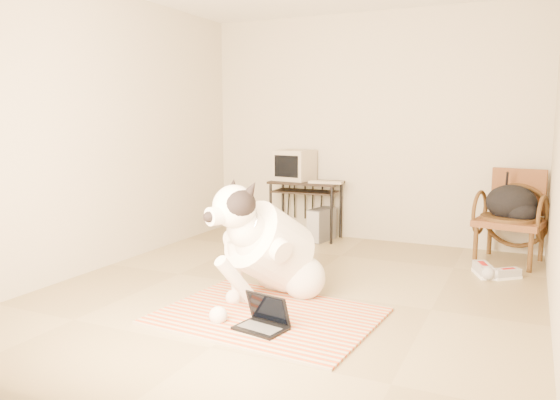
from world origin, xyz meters
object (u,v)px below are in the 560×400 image
Objects in this scene: dog at (270,250)px; pc_tower at (322,225)px; crt_monitor at (294,165)px; computer_desk at (306,189)px; backpack at (513,204)px; laptop at (264,320)px; rattan_chair at (512,216)px.

dog is 2.28m from pc_tower.
crt_monitor reaches higher than dog.
dog is 2.36m from computer_desk.
crt_monitor is 1.04× the size of pc_tower.
computer_desk is 2.35m from backpack.
dog is 3.77× the size of laptop.
dog reaches higher than pc_tower.
computer_desk is 0.34m from crt_monitor.
pc_tower is (0.22, -0.04, -0.41)m from computer_desk.
dog is 3.10× the size of crt_monitor.
backpack is (0.01, -0.05, 0.13)m from rattan_chair.
computer_desk is at bearing 105.01° from dog.
dog is 3.24× the size of pc_tower.
dog reaches higher than backpack.
computer_desk is at bearing 175.25° from backpack.
dog is at bearing -80.24° from pc_tower.
computer_desk reaches higher than laptop.
rattan_chair reaches higher than computer_desk.
dog is 2.74m from rattan_chair.
laptop is 3.22m from crt_monitor.
laptop is (0.25, -0.61, -0.34)m from dog.
crt_monitor is (-0.17, 0.05, 0.29)m from computer_desk.
crt_monitor is 2.54m from backpack.
crt_monitor is (-1.03, 2.94, 0.82)m from laptop.
backpack reaches higher than computer_desk.
dog is 1.66× the size of computer_desk.
crt_monitor is at bearing 174.47° from backpack.
rattan_chair reaches higher than pc_tower.
laptop is at bearing -73.43° from computer_desk.
crt_monitor is at bearing 108.60° from dog.
crt_monitor is 2.55m from rattan_chair.
rattan_chair is (2.51, -0.20, -0.42)m from crt_monitor.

